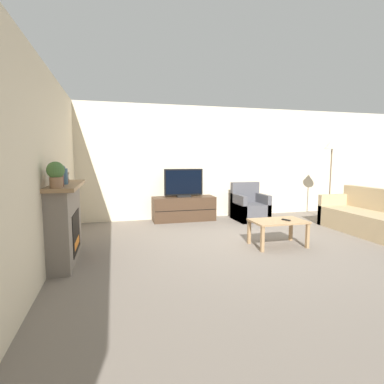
# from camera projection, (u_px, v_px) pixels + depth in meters

# --- Properties ---
(ground_plane) EXTENTS (24.00, 24.00, 0.00)m
(ground_plane) POSITION_uv_depth(u_px,v_px,m) (250.00, 241.00, 5.29)
(ground_plane) COLOR slate
(wall_back) EXTENTS (12.00, 0.06, 2.70)m
(wall_back) POSITION_uv_depth(u_px,v_px,m) (210.00, 162.00, 7.38)
(wall_back) COLOR beige
(wall_back) RESTS_ON ground
(wall_left) EXTENTS (0.06, 12.00, 2.70)m
(wall_left) POSITION_uv_depth(u_px,v_px,m) (52.00, 166.00, 4.34)
(wall_left) COLOR beige
(wall_left) RESTS_ON ground
(fireplace) EXTENTS (0.40, 1.51, 1.11)m
(fireplace) POSITION_uv_depth(u_px,v_px,m) (65.00, 221.00, 4.28)
(fireplace) COLOR slate
(fireplace) RESTS_ON ground
(mantel_vase_left) EXTENTS (0.12, 0.12, 0.25)m
(mantel_vase_left) POSITION_uv_depth(u_px,v_px,m) (59.00, 178.00, 3.77)
(mantel_vase_left) COLOR #512D23
(mantel_vase_left) RESTS_ON fireplace
(mantel_vase_centre_left) EXTENTS (0.12, 0.12, 0.26)m
(mantel_vase_centre_left) POSITION_uv_depth(u_px,v_px,m) (63.00, 176.00, 4.10)
(mantel_vase_centre_left) COLOR #385670
(mantel_vase_centre_left) RESTS_ON fireplace
(mantel_clock) EXTENTS (0.08, 0.11, 0.15)m
(mantel_clock) POSITION_uv_depth(u_px,v_px,m) (66.00, 178.00, 4.36)
(mantel_clock) COLOR brown
(mantel_clock) RESTS_ON fireplace
(potted_plant) EXTENTS (0.21, 0.21, 0.32)m
(potted_plant) POSITION_uv_depth(u_px,v_px,m) (56.00, 173.00, 3.58)
(potted_plant) COLOR #936B4C
(potted_plant) RESTS_ON fireplace
(tv_stand) EXTENTS (1.45, 0.51, 0.56)m
(tv_stand) POSITION_uv_depth(u_px,v_px,m) (184.00, 209.00, 7.01)
(tv_stand) COLOR #422D1E
(tv_stand) RESTS_ON ground
(tv) EXTENTS (0.91, 0.18, 0.65)m
(tv) POSITION_uv_depth(u_px,v_px,m) (184.00, 184.00, 6.94)
(tv) COLOR black
(tv) RESTS_ON tv_stand
(armchair) EXTENTS (0.70, 0.76, 0.88)m
(armchair) POSITION_uv_depth(u_px,v_px,m) (249.00, 208.00, 7.08)
(armchair) COLOR #4C4C51
(armchair) RESTS_ON ground
(coffee_table) EXTENTS (0.89, 0.56, 0.44)m
(coffee_table) POSITION_uv_depth(u_px,v_px,m) (278.00, 224.00, 4.98)
(coffee_table) COLOR #A37F56
(coffee_table) RESTS_ON ground
(remote) EXTENTS (0.10, 0.15, 0.02)m
(remote) POSITION_uv_depth(u_px,v_px,m) (286.00, 220.00, 4.95)
(remote) COLOR black
(remote) RESTS_ON coffee_table
(couch) EXTENTS (0.82, 2.12, 0.86)m
(couch) POSITION_uv_depth(u_px,v_px,m) (375.00, 220.00, 5.70)
(couch) COLOR tan
(couch) RESTS_ON ground
(floor_lamp) EXTENTS (0.33, 0.33, 1.89)m
(floor_lamp) POSITION_uv_depth(u_px,v_px,m) (332.00, 150.00, 6.87)
(floor_lamp) COLOR black
(floor_lamp) RESTS_ON ground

